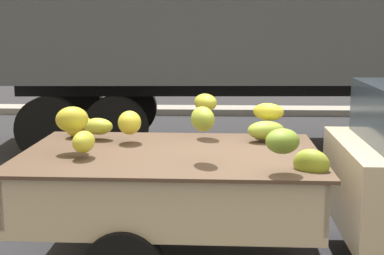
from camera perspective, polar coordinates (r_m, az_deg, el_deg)
curb_strip at (r=14.59m, az=3.45°, el=1.69°), size 80.00×0.80×0.16m
pickup_truck at (r=5.45m, az=18.01°, el=-4.62°), size 4.77×1.94×1.70m
semi_trailer at (r=10.73m, az=12.49°, el=11.62°), size 12.09×3.06×3.95m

